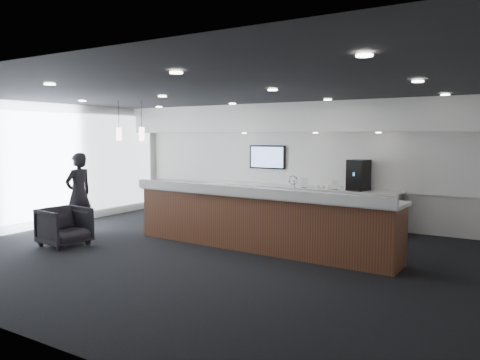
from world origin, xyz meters
The scene contains 24 objects.
ground centered at (0.00, 0.00, 0.00)m, with size 10.00×10.00×0.00m, color black.
ceiling centered at (0.00, 0.00, 3.00)m, with size 10.00×8.00×0.02m, color black.
back_wall centered at (0.00, 4.00, 1.50)m, with size 10.00×0.02×3.00m, color silver.
left_wall centered at (-5.00, 0.00, 1.50)m, with size 0.02×8.00×3.00m, color silver.
soffit_bulkhead centered at (0.00, 3.55, 2.65)m, with size 10.00×0.90×0.70m, color white.
alcove_panel centered at (0.00, 3.97, 1.60)m, with size 9.80×0.06×1.40m, color white.
window_blinds_wall centered at (-4.96, 0.00, 1.50)m, with size 0.04×7.36×2.55m, color #A8B9C9.
back_credenza centered at (0.00, 3.64, 0.48)m, with size 5.06×0.66×0.95m.
wall_tv centered at (-1.00, 3.91, 1.65)m, with size 1.05×0.08×0.62m.
pendant_left centered at (-2.40, 0.80, 2.25)m, with size 0.12×0.12×0.30m, color #FFF2C6.
pendant_right centered at (-3.10, 0.80, 2.25)m, with size 0.12×0.12×0.30m, color #FFF2C6.
ceiling_can_lights centered at (0.00, 0.00, 2.97)m, with size 7.00×5.00×0.02m, color silver, non-canonical shape.
service_counter centered at (0.45, 0.86, 0.57)m, with size 5.59×1.13×1.49m.
coffee_machine centered at (1.55, 3.63, 1.30)m, with size 0.49×0.57×0.71m.
info_sign_left centered at (0.24, 3.51, 1.07)m, with size 0.18×0.02×0.25m, color silver.
info_sign_right centered at (1.03, 3.51, 1.06)m, with size 0.17×0.02×0.22m, color silver.
armchair centered at (-3.01, -0.95, 0.39)m, with size 0.83×0.86×0.78m, color black.
lounge_guest centered at (-3.71, -0.01, 0.92)m, with size 0.67×0.44×1.84m, color black.
cup_0 centered at (1.28, 3.54, 1.00)m, with size 0.10×0.10×0.09m, color white.
cup_1 centered at (1.14, 3.54, 1.00)m, with size 0.10×0.10×0.09m, color white.
cup_2 centered at (1.00, 3.54, 1.00)m, with size 0.10×0.10×0.09m, color white.
cup_3 centered at (0.86, 3.54, 1.00)m, with size 0.10×0.10×0.09m, color white.
cup_4 centered at (0.72, 3.54, 1.00)m, with size 0.10×0.10×0.09m, color white.
cup_5 centered at (0.58, 3.54, 1.00)m, with size 0.10×0.10×0.09m, color white.
Camera 1 is at (4.88, -6.98, 2.21)m, focal length 35.00 mm.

